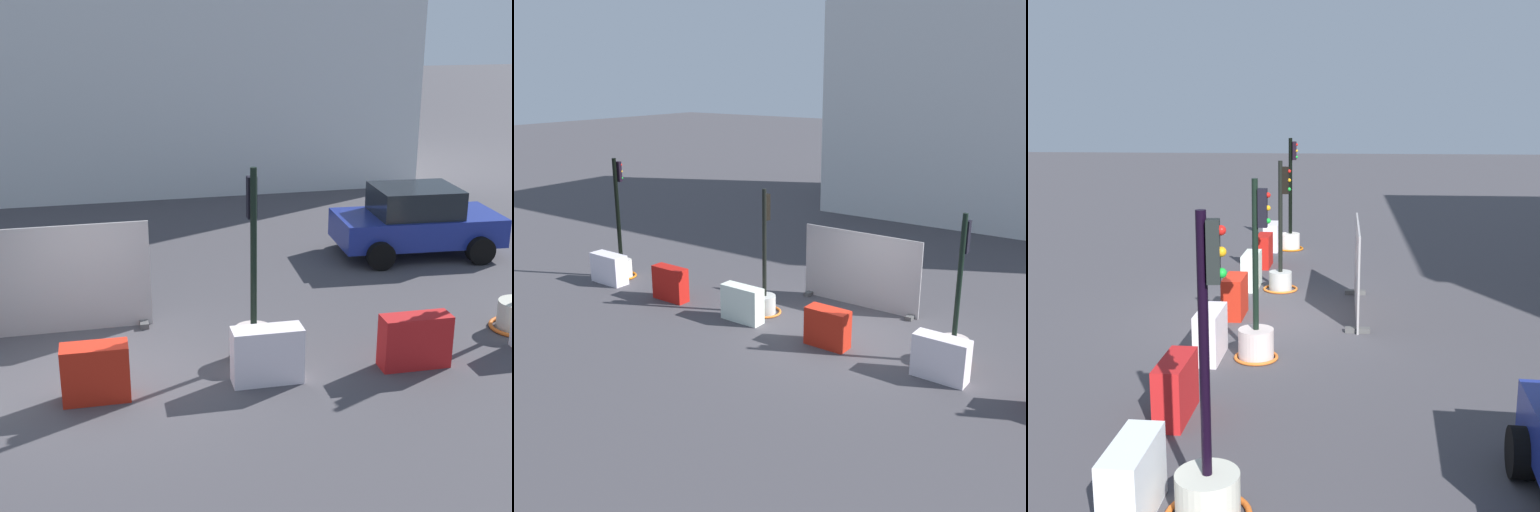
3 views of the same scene
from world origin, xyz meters
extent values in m
plane|color=#454247|center=(0.00, 0.00, 0.00)|extent=(120.00, 120.00, 0.00)
cylinder|color=beige|center=(2.51, -0.03, 0.28)|extent=(0.64, 0.64, 0.55)
cylinder|color=black|center=(2.51, -0.03, 1.89)|extent=(0.11, 0.11, 2.68)
cube|color=black|center=(2.51, 0.10, 2.73)|extent=(0.15, 0.16, 0.67)
sphere|color=red|center=(2.51, 0.19, 2.95)|extent=(0.09, 0.09, 0.09)
sphere|color=orange|center=(2.51, 0.19, 2.73)|extent=(0.09, 0.09, 0.09)
sphere|color=green|center=(2.51, 0.19, 2.50)|extent=(0.09, 0.09, 0.09)
torus|color=orange|center=(2.51, -0.03, 0.03)|extent=(0.80, 0.80, 0.06)
cube|color=red|center=(-0.07, -0.82, 0.44)|extent=(1.00, 0.45, 0.88)
cube|color=white|center=(2.53, -0.85, 0.45)|extent=(1.11, 0.43, 0.90)
cube|color=red|center=(4.98, -0.88, 0.44)|extent=(1.15, 0.42, 0.89)
cube|color=navy|center=(7.49, 4.52, 0.65)|extent=(3.92, 2.01, 0.66)
cube|color=black|center=(7.40, 4.52, 1.30)|extent=(1.99, 1.68, 0.65)
cylinder|color=black|center=(8.73, 5.38, 0.32)|extent=(0.65, 0.32, 0.63)
cylinder|color=black|center=(8.60, 3.50, 0.32)|extent=(0.65, 0.32, 0.63)
cylinder|color=black|center=(6.37, 5.53, 0.32)|extent=(0.65, 0.32, 0.63)
cylinder|color=black|center=(6.25, 3.66, 0.32)|extent=(0.65, 0.32, 0.63)
cube|color=#A09B9C|center=(-0.63, 1.80, 0.99)|extent=(3.28, 0.04, 1.98)
cube|color=#4C4C4C|center=(0.85, 1.80, 0.05)|extent=(0.16, 0.50, 0.10)
camera|label=1|loc=(0.00, -10.92, 5.55)|focal=52.14mm
camera|label=2|loc=(6.11, -11.72, 5.86)|focal=42.70mm
camera|label=3|loc=(14.00, 1.46, 4.33)|focal=47.90mm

